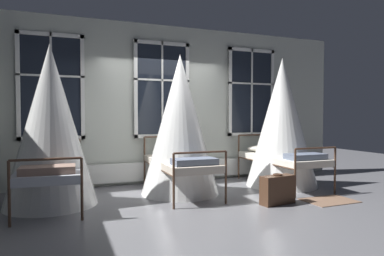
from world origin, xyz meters
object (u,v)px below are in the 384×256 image
Objects in this scene: cot_first at (51,127)px; cot_third at (282,124)px; cot_second at (180,126)px; suitcase_dark at (277,190)px.

cot_third is (4.15, -0.00, 0.02)m from cot_first.
cot_first reaches higher than cot_second.
cot_first is 2.09m from cot_second.
cot_second is 1.95m from suitcase_dark.
suitcase_dark is (3.25, -1.18, -0.96)m from cot_first.
cot_second is (2.09, 0.07, -0.01)m from cot_first.
cot_third is at bearing -88.33° from cot_first.
cot_second is 2.07m from cot_third.
cot_second is at bearing 123.96° from suitcase_dark.
cot_first is 4.15m from cot_third.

